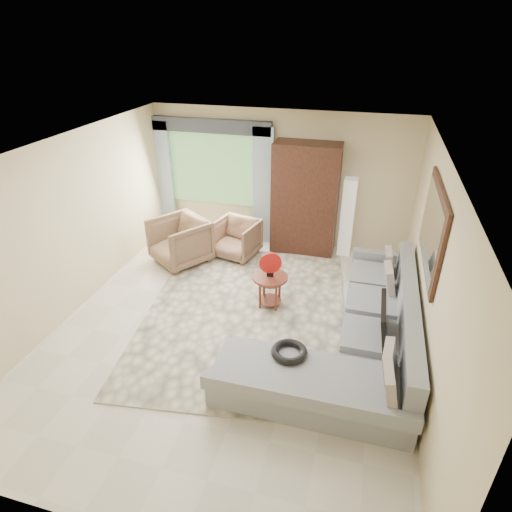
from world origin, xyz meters
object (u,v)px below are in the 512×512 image
(potted_plant, at_px, (173,225))
(floor_lamp, at_px, (347,217))
(tv_screen, at_px, (384,320))
(armchair_left, at_px, (180,241))
(sectional_sofa, at_px, (359,341))
(armchair_right, at_px, (236,239))
(coffee_table, at_px, (270,290))
(armoire, at_px, (305,199))

(potted_plant, height_order, floor_lamp, floor_lamp)
(potted_plant, distance_m, floor_lamp, 3.52)
(tv_screen, height_order, armchair_left, tv_screen)
(sectional_sofa, bearing_deg, armchair_right, 136.15)
(coffee_table, distance_m, armchair_left, 2.16)
(sectional_sofa, xyz_separation_m, floor_lamp, (-0.43, 2.96, 0.47))
(sectional_sofa, bearing_deg, floor_lamp, 98.33)
(coffee_table, relative_size, armchair_left, 0.58)
(tv_screen, bearing_deg, floor_lamp, 103.02)
(armchair_left, height_order, potted_plant, armchair_left)
(sectional_sofa, height_order, armoire, armoire)
(floor_lamp, bearing_deg, coffee_table, -114.74)
(tv_screen, relative_size, armchair_left, 0.80)
(armchair_left, distance_m, armoire, 2.44)
(armoire, bearing_deg, floor_lamp, 4.29)
(potted_plant, bearing_deg, coffee_table, -36.60)
(sectional_sofa, height_order, floor_lamp, floor_lamp)
(tv_screen, xyz_separation_m, armoire, (-1.50, 2.97, 0.33))
(potted_plant, bearing_deg, floor_lamp, 3.76)
(tv_screen, distance_m, potted_plant, 5.05)
(armchair_right, height_order, armoire, armoire)
(potted_plant, bearing_deg, tv_screen, -33.79)
(tv_screen, relative_size, armchair_right, 0.95)
(armchair_right, height_order, potted_plant, armchair_right)
(coffee_table, relative_size, armchair_right, 0.70)
(sectional_sofa, distance_m, armoire, 3.24)
(coffee_table, xyz_separation_m, armchair_right, (-1.01, 1.46, 0.07))
(armoire, bearing_deg, sectional_sofa, -66.94)
(armchair_right, bearing_deg, armchair_left, -138.43)
(coffee_table, relative_size, floor_lamp, 0.36)
(armchair_left, distance_m, armchair_right, 1.05)
(tv_screen, bearing_deg, sectional_sofa, 165.18)
(armoire, distance_m, floor_lamp, 0.86)
(armchair_left, distance_m, floor_lamp, 3.13)
(tv_screen, distance_m, armchair_right, 3.61)
(tv_screen, height_order, coffee_table, tv_screen)
(floor_lamp, bearing_deg, potted_plant, -176.24)
(armchair_left, height_order, armchair_right, armchair_left)
(coffee_table, bearing_deg, potted_plant, 143.40)
(tv_screen, bearing_deg, armchair_left, 152.35)
(sectional_sofa, relative_size, armoire, 1.65)
(armchair_right, height_order, floor_lamp, floor_lamp)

